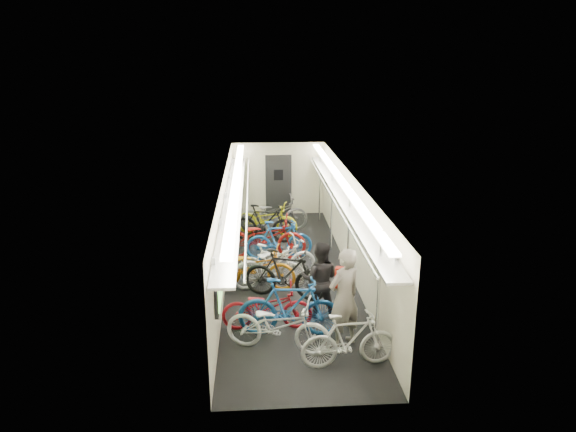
{
  "coord_description": "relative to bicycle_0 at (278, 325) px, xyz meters",
  "views": [
    {
      "loc": [
        -0.78,
        -11.48,
        5.06
      ],
      "look_at": [
        0.05,
        1.02,
        1.15
      ],
      "focal_mm": 32.0,
      "sensor_mm": 36.0,
      "label": 1
    }
  ],
  "objects": [
    {
      "name": "bicycle_3",
      "position": [
        0.26,
        2.09,
        0.06
      ],
      "size": [
        1.93,
        1.1,
        1.12
      ],
      "primitive_type": "imported",
      "rotation": [
        0.0,
        0.0,
        1.24
      ],
      "color": "black",
      "rests_on": "ground"
    },
    {
      "name": "bicycle_9",
      "position": [
        -0.11,
        5.69,
        0.04
      ],
      "size": [
        1.88,
        0.91,
        1.09
      ],
      "primitive_type": "imported",
      "rotation": [
        0.0,
        0.0,
        1.34
      ],
      "color": "black",
      "rests_on": "ground"
    },
    {
      "name": "train_car_shell",
      "position": [
        0.05,
        4.11,
        1.15
      ],
      "size": [
        10.0,
        10.0,
        10.0
      ],
      "color": "black",
      "rests_on": "ground"
    },
    {
      "name": "bicycle_1",
      "position": [
        0.24,
        0.51,
        0.08
      ],
      "size": [
        1.99,
        0.74,
        1.17
      ],
      "primitive_type": "imported",
      "rotation": [
        0.0,
        0.0,
        1.47
      ],
      "color": "navy",
      "rests_on": "ground"
    },
    {
      "name": "passenger_near",
      "position": [
        1.19,
        0.14,
        0.43
      ],
      "size": [
        0.82,
        0.74,
        1.87
      ],
      "primitive_type": "imported",
      "rotation": [
        0.0,
        0.0,
        3.68
      ],
      "color": "slate",
      "rests_on": "ground"
    },
    {
      "name": "passenger_mid",
      "position": [
        0.9,
        1.26,
        0.29
      ],
      "size": [
        0.88,
        0.75,
        1.59
      ],
      "primitive_type": "imported",
      "rotation": [
        0.0,
        0.0,
        2.93
      ],
      "color": "black",
      "rests_on": "ground"
    },
    {
      "name": "bicycle_11",
      "position": [
        1.17,
        -0.57,
        -0.01
      ],
      "size": [
        1.69,
        0.6,
        0.99
      ],
      "primitive_type": "imported",
      "rotation": [
        0.0,
        0.0,
        1.65
      ],
      "color": "silver",
      "rests_on": "ground"
    },
    {
      "name": "bicycle_5",
      "position": [
        -0.01,
        2.78,
        -0.02
      ],
      "size": [
        1.68,
        1.06,
        0.98
      ],
      "primitive_type": "imported",
      "rotation": [
        0.0,
        0.0,
        1.17
      ],
      "color": "silver",
      "rests_on": "ground"
    },
    {
      "name": "bicycle_7",
      "position": [
        0.24,
        4.37,
        0.02
      ],
      "size": [
        1.77,
        0.61,
        1.05
      ],
      "primitive_type": "imported",
      "rotation": [
        0.0,
        0.0,
        1.64
      ],
      "color": "#1B59A3",
      "rests_on": "ground"
    },
    {
      "name": "bicycle_10",
      "position": [
        -0.03,
        6.28,
        -0.01
      ],
      "size": [
        1.98,
        1.26,
        0.98
      ],
      "primitive_type": "imported",
      "rotation": [
        0.0,
        0.0,
        1.22
      ],
      "color": "#D0CD13",
      "rests_on": "ground"
    },
    {
      "name": "bicycle_4",
      "position": [
        -0.42,
        2.66,
        0.0
      ],
      "size": [
        2.03,
        1.14,
        1.01
      ],
      "primitive_type": "imported",
      "rotation": [
        0.0,
        0.0,
        1.32
      ],
      "color": "orange",
      "rests_on": "ground"
    },
    {
      "name": "bicycle_8",
      "position": [
        -0.16,
        4.43,
        0.07
      ],
      "size": [
        2.27,
        1.02,
        1.15
      ],
      "primitive_type": "imported",
      "rotation": [
        0.0,
        0.0,
        1.45
      ],
      "color": "maroon",
      "rests_on": "ground"
    },
    {
      "name": "bicycle_0",
      "position": [
        0.0,
        0.0,
        0.0
      ],
      "size": [
        2.03,
        1.22,
        1.01
      ],
      "primitive_type": "imported",
      "rotation": [
        0.0,
        0.0,
        1.26
      ],
      "color": "silver",
      "rests_on": "ground"
    },
    {
      "name": "bicycle_2",
      "position": [
        -0.17,
        0.79,
        -0.05
      ],
      "size": [
        1.75,
        0.63,
        0.92
      ],
      "primitive_type": "imported",
      "rotation": [
        0.0,
        0.0,
        1.56
      ],
      "color": "maroon",
      "rests_on": "ground"
    },
    {
      "name": "backpack",
      "position": [
        1.17,
        0.23,
        0.78
      ],
      "size": [
        0.29,
        0.22,
        0.38
      ],
      "primitive_type": "cube",
      "rotation": [
        0.0,
        0.0,
        -0.36
      ],
      "color": "red",
      "rests_on": "passenger_near"
    },
    {
      "name": "bicycle_12",
      "position": [
        0.19,
        6.61,
        0.04
      ],
      "size": [
        2.11,
        0.92,
        1.08
      ],
      "primitive_type": "imported",
      "rotation": [
        0.0,
        0.0,
        1.67
      ],
      "color": "#5A5A5E",
      "rests_on": "ground"
    },
    {
      "name": "bicycle_6",
      "position": [
        0.06,
        2.82,
        0.04
      ],
      "size": [
        2.21,
        1.44,
        1.1
      ],
      "primitive_type": "imported",
      "rotation": [
        0.0,
        0.0,
        1.95
      ],
      "color": "silver",
      "rests_on": "ground"
    }
  ]
}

